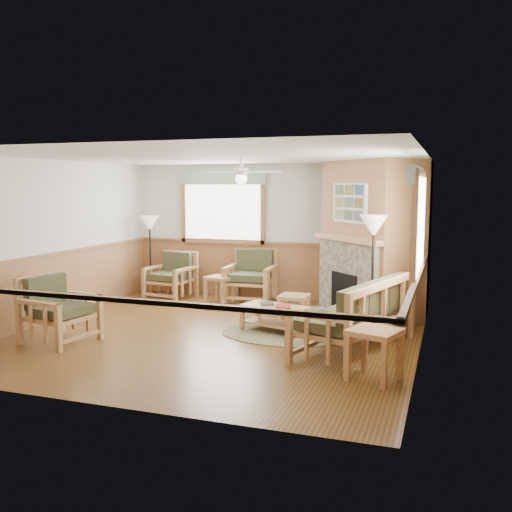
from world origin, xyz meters
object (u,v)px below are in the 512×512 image
(floor_lamp_left, at_px, (150,255))
(end_table_chairs, at_px, (220,290))
(coffee_table, at_px, (275,319))
(end_table_sofa, at_px, (374,355))
(sofa, at_px, (355,314))
(armchair_back_right, at_px, (251,276))
(armchair_back_left, at_px, (170,276))
(footstool, at_px, (294,307))
(floor_lamp_right, at_px, (372,275))
(armchair_left, at_px, (60,309))

(floor_lamp_left, bearing_deg, end_table_chairs, -11.09)
(floor_lamp_left, bearing_deg, coffee_table, -31.55)
(coffee_table, height_order, end_table_sofa, end_table_sofa)
(sofa, xyz_separation_m, coffee_table, (-1.35, 0.61, -0.30))
(end_table_sofa, bearing_deg, sofa, 109.56)
(armchair_back_right, height_order, end_table_sofa, armchair_back_right)
(armchair_back_left, height_order, coffee_table, armchair_back_left)
(armchair_back_left, height_order, footstool, armchair_back_left)
(armchair_back_right, height_order, end_table_chairs, armchair_back_right)
(armchair_back_right, relative_size, end_table_chairs, 1.92)
(armchair_back_left, distance_m, end_table_chairs, 1.16)
(sofa, height_order, coffee_table, sofa)
(armchair_back_right, xyz_separation_m, floor_lamp_right, (2.58, -1.72, 0.42))
(coffee_table, relative_size, footstool, 2.16)
(end_table_chairs, xyz_separation_m, floor_lamp_right, (3.09, -1.36, 0.66))
(armchair_back_left, distance_m, armchair_back_right, 1.66)
(armchair_back_right, distance_m, footstool, 1.68)
(sofa, relative_size, footstool, 4.63)
(sofa, distance_m, armchair_back_left, 4.81)
(armchair_back_left, distance_m, floor_lamp_right, 4.50)
(armchair_left, bearing_deg, footstool, -38.78)
(sofa, xyz_separation_m, footstool, (-1.30, 1.55, -0.30))
(armchair_back_right, bearing_deg, footstool, -46.86)
(end_table_sofa, bearing_deg, floor_lamp_right, 98.41)
(footstool, bearing_deg, armchair_back_left, 162.13)
(armchair_back_right, bearing_deg, floor_lamp_left, 177.71)
(armchair_back_left, distance_m, armchair_left, 3.44)
(sofa, bearing_deg, floor_lamp_right, -169.15)
(coffee_table, bearing_deg, armchair_left, -133.74)
(end_table_sofa, xyz_separation_m, footstool, (-1.71, 2.70, -0.10))
(armchair_back_right, height_order, armchair_left, armchair_back_right)
(armchair_back_right, relative_size, coffee_table, 0.99)
(footstool, height_order, floor_lamp_right, floor_lamp_right)
(sofa, xyz_separation_m, armchair_back_right, (-2.49, 2.69, -0.00))
(armchair_left, relative_size, end_table_chairs, 1.84)
(armchair_left, relative_size, floor_lamp_right, 0.53)
(end_table_sofa, bearing_deg, coffee_table, 134.94)
(armchair_back_left, bearing_deg, end_table_sofa, -30.52)
(coffee_table, xyz_separation_m, end_table_chairs, (-1.65, 1.72, 0.06))
(footstool, bearing_deg, floor_lamp_right, -22.36)
(sofa, relative_size, coffee_table, 2.15)
(armchair_back_right, bearing_deg, armchair_left, -117.14)
(armchair_back_left, xyz_separation_m, armchair_left, (-0.00, -3.44, 0.02))
(footstool, height_order, floor_lamp_left, floor_lamp_left)
(armchair_back_left, height_order, end_table_chairs, armchair_back_left)
(footstool, bearing_deg, floor_lamp_left, 161.81)
(armchair_back_left, xyz_separation_m, floor_lamp_left, (-0.56, 0.20, 0.37))
(armchair_left, distance_m, end_table_sofa, 4.55)
(coffee_table, relative_size, end_table_chairs, 1.95)
(footstool, distance_m, floor_lamp_right, 1.67)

